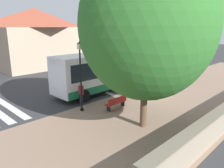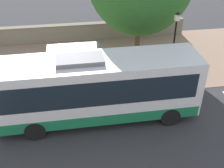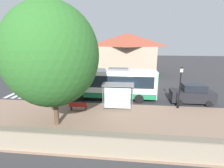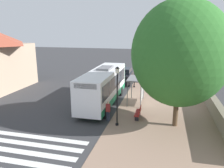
# 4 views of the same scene
# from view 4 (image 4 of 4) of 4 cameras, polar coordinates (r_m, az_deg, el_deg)

# --- Properties ---
(ground_plane) EXTENTS (120.00, 120.00, 0.00)m
(ground_plane) POSITION_cam_4_polar(r_m,az_deg,el_deg) (23.28, 2.85, -4.20)
(ground_plane) COLOR #353538
(ground_plane) RESTS_ON ground
(sidewalk_plaza) EXTENTS (9.00, 44.00, 0.02)m
(sidewalk_plaza) POSITION_cam_4_polar(r_m,az_deg,el_deg) (22.92, 14.01, -4.90)
(sidewalk_plaza) COLOR #937560
(sidewalk_plaza) RESTS_ON ground
(crosswalk_stripes) EXTENTS (9.00, 5.25, 0.01)m
(crosswalk_stripes) POSITION_cam_4_polar(r_m,az_deg,el_deg) (15.29, -26.24, -16.12)
(crosswalk_stripes) COLOR silver
(crosswalk_stripes) RESTS_ON ground
(stone_wall) EXTENTS (0.60, 20.00, 1.38)m
(stone_wall) POSITION_cam_4_polar(r_m,az_deg,el_deg) (23.14, 24.20, -3.78)
(stone_wall) COLOR gray
(stone_wall) RESTS_ON ground
(bus) EXTENTS (2.59, 10.11, 3.62)m
(bus) POSITION_cam_4_polar(r_m,az_deg,el_deg) (21.69, -2.27, -0.42)
(bus) COLOR white
(bus) RESTS_ON ground
(bus_shelter) EXTENTS (1.59, 3.05, 2.59)m
(bus_shelter) POSITION_cam_4_polar(r_m,az_deg,el_deg) (21.92, 6.72, 0.33)
(bus_shelter) COLOR slate
(bus_shelter) RESTS_ON ground
(pedestrian) EXTENTS (0.34, 0.23, 1.70)m
(pedestrian) POSITION_cam_4_polar(r_m,az_deg,el_deg) (17.82, -1.03, -6.68)
(pedestrian) COLOR #2D3347
(pedestrian) RESTS_ON ground
(bench) EXTENTS (0.40, 1.79, 0.88)m
(bench) POSITION_cam_4_polar(r_m,az_deg,el_deg) (18.75, 6.92, -7.38)
(bench) COLOR maroon
(bench) RESTS_ON ground
(street_lamp_near) EXTENTS (0.28, 0.28, 4.20)m
(street_lamp_near) POSITION_cam_4_polar(r_m,az_deg,el_deg) (27.82, 5.93, 4.11)
(street_lamp_near) COLOR black
(street_lamp_near) RESTS_ON ground
(street_lamp_far) EXTENTS (0.28, 0.28, 4.67)m
(street_lamp_far) POSITION_cam_4_polar(r_m,az_deg,el_deg) (16.46, 1.36, -2.00)
(street_lamp_far) COLOR black
(street_lamp_far) RESTS_ON ground
(shade_tree) EXTENTS (7.05, 7.05, 9.50)m
(shade_tree) POSITION_cam_4_polar(r_m,az_deg,el_deg) (16.58, 17.37, 7.56)
(shade_tree) COLOR brown
(shade_tree) RESTS_ON ground
(parked_car_behind_bus) EXTENTS (2.01, 4.45, 2.13)m
(parked_car_behind_bus) POSITION_cam_4_polar(r_m,az_deg,el_deg) (30.10, 3.30, 2.08)
(parked_car_behind_bus) COLOR black
(parked_car_behind_bus) RESTS_ON ground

